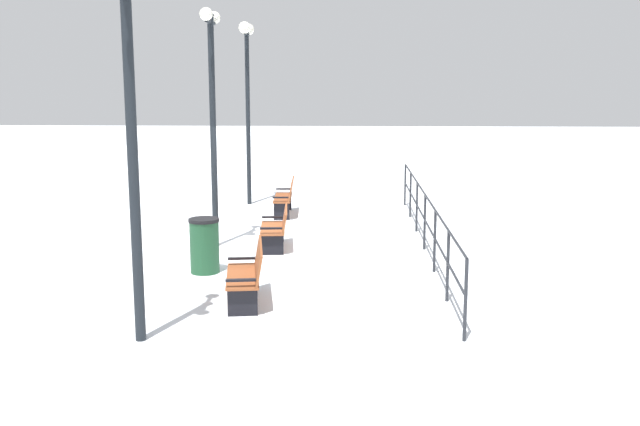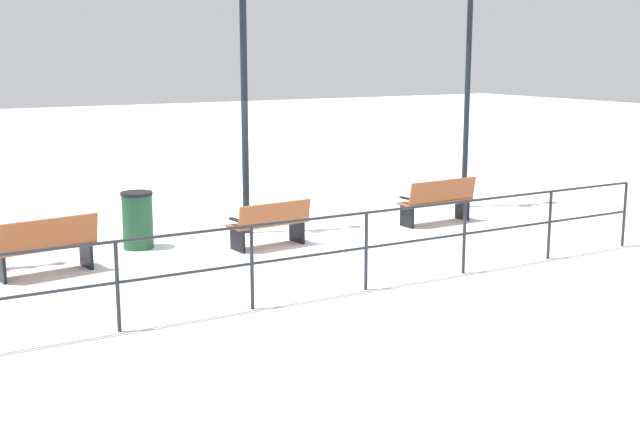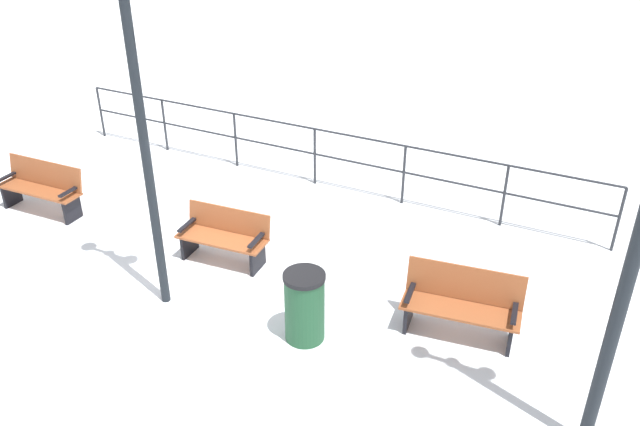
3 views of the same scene
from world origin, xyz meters
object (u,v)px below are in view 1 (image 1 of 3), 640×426
Objects in this scene: lamppost_middle at (212,92)px; trash_bin at (204,245)px; bench_nearest at (286,196)px; bench_third at (248,274)px; lamppost_near at (247,73)px; lamppost_far at (131,113)px; bench_second at (276,228)px.

lamppost_middle is 4.84× the size of trash_bin.
bench_nearest is 5.90m from trash_bin.
bench_third is 4.97m from lamppost_middle.
bench_nearest is at bearing 125.43° from lamppost_near.
lamppost_near is 8.09m from trash_bin.
lamppost_near is at bearing -90.00° from lamppost_far.
lamppost_near is (1.22, -9.25, 3.15)m from bench_third.
bench_third is at bearing -124.82° from lamppost_far.
lamppost_middle reaches higher than bench_nearest.
bench_third is 2.06m from trash_bin.
bench_third is at bearing 107.17° from lamppost_middle.
bench_second is 6.45m from lamppost_near.
trash_bin is (-0.19, 7.47, -3.11)m from lamppost_near.
lamppost_near is 5.31m from lamppost_middle.
lamppost_near is at bearing -90.00° from lamppost_middle.
lamppost_far is at bearing 72.11° from bench_second.
lamppost_near is (1.30, -5.45, 3.19)m from bench_second.
bench_second is 3.80m from bench_third.
trash_bin reaches higher than bench_nearest.
bench_second is at bearing 103.37° from lamppost_near.
lamppost_near reaches higher than lamppost_middle.
lamppost_far is (1.30, 5.56, 2.61)m from bench_second.
lamppost_far reaches higher than bench_nearest.
lamppost_near is (1.17, -1.65, 3.13)m from bench_nearest.
lamppost_near is 4.97× the size of trash_bin.
lamppost_far reaches higher than trash_bin.
lamppost_near is 1.02× the size of lamppost_far.
lamppost_far is 4.89× the size of trash_bin.
bench_second is at bearing -98.77° from bench_third.
lamppost_middle is at bearing -90.00° from lamppost_far.
lamppost_middle is (1.22, -3.96, 2.74)m from bench_third.
bench_third is 9.85m from lamppost_near.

